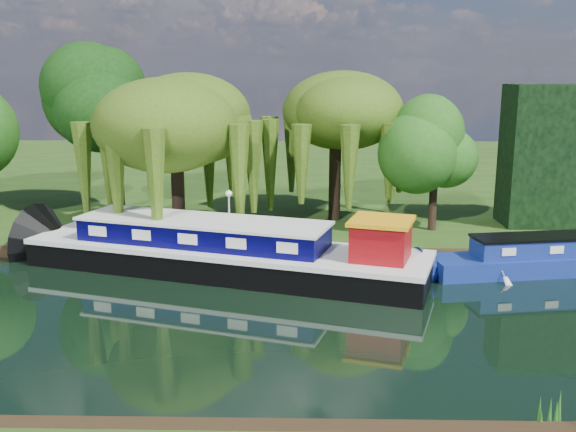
{
  "coord_description": "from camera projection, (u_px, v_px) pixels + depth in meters",
  "views": [
    {
      "loc": [
        4.37,
        -22.77,
        9.11
      ],
      "look_at": [
        3.76,
        5.28,
        2.8
      ],
      "focal_mm": 40.0,
      "sensor_mm": 36.0,
      "label": 1
    }
  ],
  "objects": [
    {
      "name": "ground",
      "position": [
        186.0,
        318.0,
        24.3
      ],
      "size": [
        120.0,
        120.0,
        0.0
      ],
      "primitive_type": "plane",
      "color": "black"
    },
    {
      "name": "far_bank",
      "position": [
        253.0,
        174.0,
        57.42
      ],
      "size": [
        120.0,
        52.0,
        0.45
      ],
      "primitive_type": "cube",
      "color": "#213D10",
      "rests_on": "ground"
    },
    {
      "name": "dutch_barge",
      "position": [
        227.0,
        252.0,
        29.65
      ],
      "size": [
        19.33,
        9.65,
        3.99
      ],
      "rotation": [
        0.0,
        0.0,
        -0.3
      ],
      "color": "black",
      "rests_on": "ground"
    },
    {
      "name": "narrowboat",
      "position": [
        568.0,
        257.0,
        29.9
      ],
      "size": [
        13.26,
        4.32,
        1.91
      ],
      "rotation": [
        0.0,
        0.0,
        0.17
      ],
      "color": "navy",
      "rests_on": "ground"
    },
    {
      "name": "white_cruiser",
      "position": [
        496.0,
        278.0,
        28.96
      ],
      "size": [
        2.81,
        2.52,
        1.33
      ],
      "primitive_type": "imported",
      "rotation": [
        0.0,
        0.0,
        1.72
      ],
      "color": "silver",
      "rests_on": "ground"
    },
    {
      "name": "willow_left",
      "position": [
        176.0,
        126.0,
        33.61
      ],
      "size": [
        6.78,
        6.78,
        8.13
      ],
      "color": "black",
      "rests_on": "far_bank"
    },
    {
      "name": "willow_right",
      "position": [
        336.0,
        123.0,
        37.34
      ],
      "size": [
        6.47,
        6.47,
        7.89
      ],
      "color": "black",
      "rests_on": "far_bank"
    },
    {
      "name": "tree_far_mid",
      "position": [
        114.0,
        106.0,
        40.08
      ],
      "size": [
        5.84,
        5.84,
        9.56
      ],
      "color": "black",
      "rests_on": "far_bank"
    },
    {
      "name": "tree_far_right",
      "position": [
        435.0,
        151.0,
        35.15
      ],
      "size": [
        3.93,
        3.93,
        6.43
      ],
      "color": "black",
      "rests_on": "far_bank"
    },
    {
      "name": "conifer_hedge",
      "position": [
        558.0,
        156.0,
        36.57
      ],
      "size": [
        6.0,
        3.0,
        8.0
      ],
      "primitive_type": "cube",
      "color": "black",
      "rests_on": "far_bank"
    },
    {
      "name": "lamppost",
      "position": [
        229.0,
        201.0,
        34.0
      ],
      "size": [
        0.36,
        0.36,
        2.56
      ],
      "color": "silver",
      "rests_on": "far_bank"
    },
    {
      "name": "mooring_posts",
      "position": [
        205.0,
        238.0,
        32.3
      ],
      "size": [
        19.16,
        0.16,
        1.0
      ],
      "color": "silver",
      "rests_on": "far_bank"
    },
    {
      "name": "reeds_near",
      "position": [
        397.0,
        409.0,
        16.64
      ],
      "size": [
        33.7,
        1.5,
        1.1
      ],
      "color": "#1C5416",
      "rests_on": "ground"
    }
  ]
}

